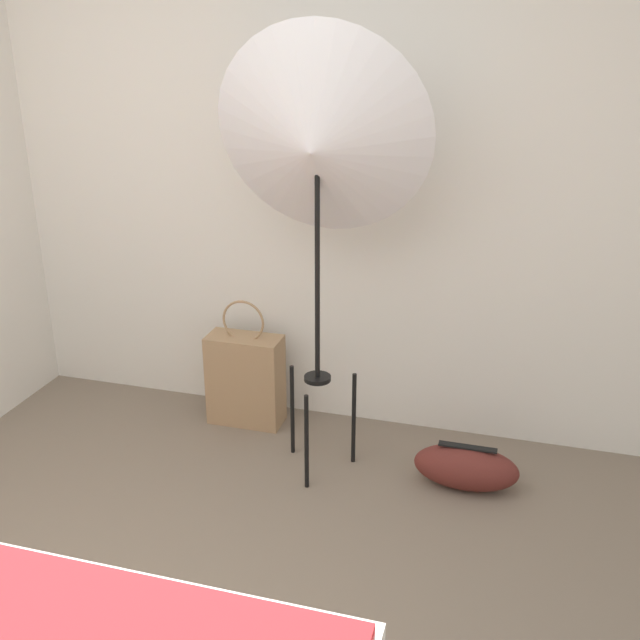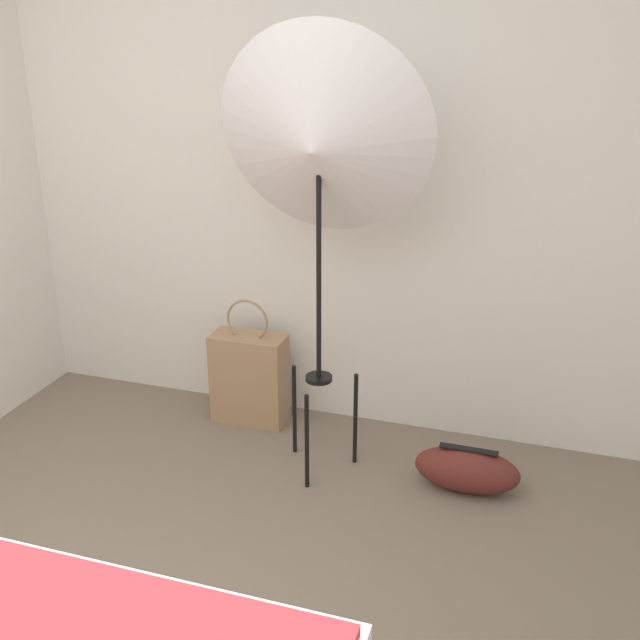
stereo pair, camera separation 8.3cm
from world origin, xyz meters
name	(u,v)px [view 2 (the right image)]	position (x,y,z in m)	size (l,w,h in m)	color
wall_back	(259,164)	(0.00, 2.05, 1.30)	(8.00, 0.05, 2.60)	silver
photo_umbrella	(319,144)	(0.47, 1.52, 1.49)	(0.91, 0.45, 1.96)	black
tote_bag	(249,378)	(0.00, 1.83, 0.24)	(0.38, 0.18, 0.67)	#9E7A56
duffel_bag	(467,470)	(1.16, 1.54, 0.10)	(0.46, 0.20, 0.21)	#5B231E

